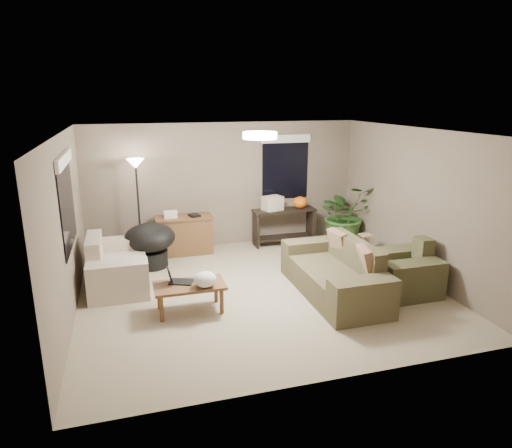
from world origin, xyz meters
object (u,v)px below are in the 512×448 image
object	(u,v)px
main_sofa	(336,276)
houseplant	(345,221)
console_table	(284,224)
armchair	(402,273)
papasan_chair	(150,242)
floor_lamp	(136,176)
coffee_table	(190,288)
loveseat	(116,268)
cat_scratching_post	(365,249)
desk	(185,235)

from	to	relation	value
main_sofa	houseplant	world-z (taller)	houseplant
console_table	houseplant	bearing A→B (deg)	-15.85
armchair	console_table	size ratio (longest dim) A/B	0.77
houseplant	armchair	bearing A→B (deg)	-95.70
main_sofa	armchair	xyz separation A→B (m)	(1.04, -0.21, 0.00)
main_sofa	papasan_chair	xyz separation A→B (m)	(-2.69, 2.01, 0.17)
armchair	floor_lamp	size ratio (longest dim) A/B	0.52
coffee_table	houseplant	distance (m)	4.20
loveseat	papasan_chair	distance (m)	0.94
loveseat	armchair	xyz separation A→B (m)	(4.33, -1.53, 0.00)
coffee_table	console_table	xyz separation A→B (m)	(2.33, 2.57, 0.08)
console_table	floor_lamp	bearing A→B (deg)	-177.73
houseplant	cat_scratching_post	bearing A→B (deg)	-94.36
console_table	houseplant	size ratio (longest dim) A/B	1.02
armchair	floor_lamp	bearing A→B (deg)	145.36
papasan_chair	armchair	bearing A→B (deg)	-30.82
coffee_table	floor_lamp	distance (m)	2.81
coffee_table	main_sofa	bearing A→B (deg)	-0.31
coffee_table	console_table	world-z (taller)	console_table
coffee_table	console_table	distance (m)	3.47
coffee_table	houseplant	xyz separation A→B (m)	(3.56, 2.22, 0.14)
console_table	papasan_chair	distance (m)	2.81
papasan_chair	floor_lamp	distance (m)	1.23
loveseat	cat_scratching_post	bearing A→B (deg)	-1.01
loveseat	houseplant	bearing A→B (deg)	11.36
loveseat	console_table	distance (m)	3.58
papasan_chair	console_table	bearing A→B (deg)	11.67
main_sofa	console_table	size ratio (longest dim) A/B	1.69
console_table	cat_scratching_post	size ratio (longest dim) A/B	2.60
papasan_chair	houseplant	size ratio (longest dim) A/B	0.92
main_sofa	loveseat	bearing A→B (deg)	158.24
console_table	houseplant	distance (m)	1.28
floor_lamp	houseplant	bearing A→B (deg)	-3.24
loveseat	papasan_chair	world-z (taller)	loveseat
armchair	console_table	world-z (taller)	armchair
console_table	cat_scratching_post	bearing A→B (deg)	-49.49
main_sofa	cat_scratching_post	distance (m)	1.73
coffee_table	console_table	bearing A→B (deg)	47.77
papasan_chair	cat_scratching_post	xyz separation A→B (m)	(3.90, -0.78, -0.25)
loveseat	coffee_table	distance (m)	1.65
loveseat	houseplant	size ratio (longest dim) A/B	1.25
desk	papasan_chair	size ratio (longest dim) A/B	0.94
cat_scratching_post	coffee_table	bearing A→B (deg)	-160.66
armchair	main_sofa	bearing A→B (deg)	168.41
desk	cat_scratching_post	xyz separation A→B (m)	(3.21, -1.33, -0.16)
houseplant	floor_lamp	bearing A→B (deg)	176.76
main_sofa	cat_scratching_post	bearing A→B (deg)	45.66
main_sofa	papasan_chair	size ratio (longest dim) A/B	1.87
coffee_table	floor_lamp	xyz separation A→B (m)	(-0.56, 2.45, 1.24)
main_sofa	floor_lamp	distance (m)	3.98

